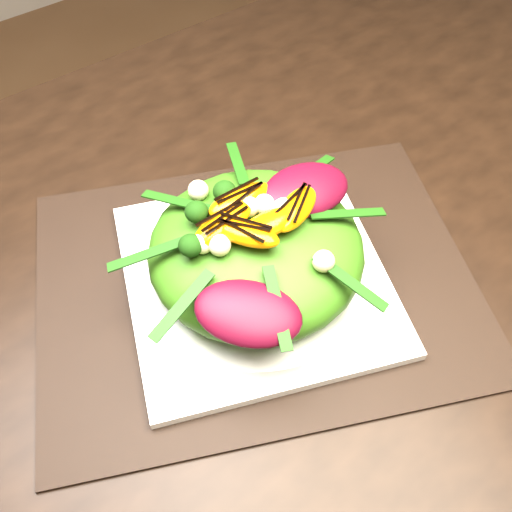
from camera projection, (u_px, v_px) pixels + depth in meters
floor at (349, 414)px, 1.35m from camera, size 4.00×4.00×0.01m
dining_table at (420, 183)px, 0.76m from camera, size 1.60×0.90×0.75m
placemat at (256, 282)px, 0.64m from camera, size 0.56×0.51×0.00m
plate_base at (256, 278)px, 0.64m from camera, size 0.35×0.35×0.01m
salad_bowl at (256, 270)px, 0.63m from camera, size 0.27×0.27×0.02m
lettuce_mound at (256, 250)px, 0.60m from camera, size 0.28×0.28×0.07m
radicchio_leaf at (306, 190)px, 0.60m from camera, size 0.10×0.07×0.02m
orange_segment at (233, 211)px, 0.57m from camera, size 0.07×0.04×0.02m
broccoli_floret at (174, 227)px, 0.56m from camera, size 0.04×0.04×0.03m
macadamia_nut at (309, 248)px, 0.55m from camera, size 0.02×0.02×0.02m
balsamic_drizzle at (233, 204)px, 0.56m from camera, size 0.04×0.01×0.00m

